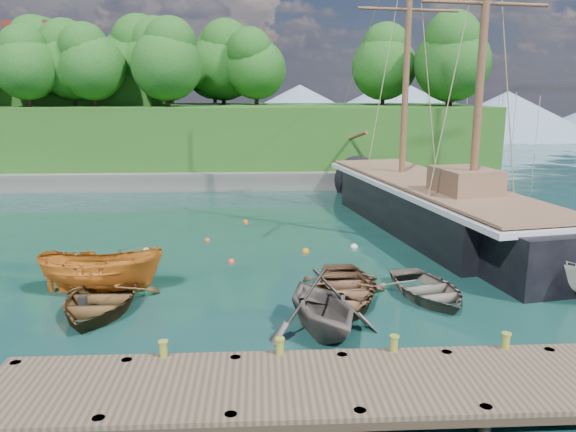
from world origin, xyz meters
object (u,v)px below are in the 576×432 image
rowboat_2 (343,304)px  rowboat_3 (427,297)px  rowboat_1 (321,332)px  schooner (431,210)px  rowboat_4 (348,292)px  rowboat_0 (100,310)px  motorboat_orange (103,292)px  cabin_boat_white (565,288)px

rowboat_2 → rowboat_3: size_ratio=1.06×
rowboat_1 → rowboat_3: (4.14, 2.74, 0.00)m
schooner → rowboat_2: bearing=-131.2°
rowboat_2 → rowboat_4: 1.19m
rowboat_2 → schooner: bearing=66.1°
rowboat_2 → rowboat_3: (3.14, 0.47, 0.00)m
rowboat_4 → rowboat_3: bearing=-16.6°
rowboat_0 → rowboat_1: (7.32, -2.19, 0.00)m
rowboat_4 → rowboat_0: bearing=-175.1°
rowboat_3 → rowboat_4: bearing=154.7°
rowboat_0 → schooner: (14.54, 10.33, 1.10)m
motorboat_orange → cabin_boat_white: 17.33m
rowboat_0 → cabin_boat_white: (16.95, 1.23, 0.00)m
rowboat_0 → rowboat_4: rowboat_0 is taller
rowboat_3 → rowboat_4: size_ratio=0.99×
motorboat_orange → rowboat_0: bearing=-164.3°
motorboat_orange → rowboat_4: bearing=-89.8°
schooner → rowboat_0: bearing=-154.5°
rowboat_3 → schooner: size_ratio=0.16×
rowboat_0 → motorboat_orange: size_ratio=1.03×
rowboat_0 → rowboat_4: bearing=10.1°
cabin_boat_white → schooner: schooner is taller
rowboat_0 → rowboat_4: 8.76m
rowboat_0 → rowboat_2: (8.32, 0.08, 0.00)m
rowboat_4 → schooner: size_ratio=0.16×
schooner → rowboat_3: bearing=-117.4°
rowboat_1 → rowboat_2: 2.48m
rowboat_1 → rowboat_4: (1.35, 3.41, 0.00)m
rowboat_4 → motorboat_orange: bearing=173.6°
rowboat_2 → rowboat_3: rowboat_2 is taller
rowboat_0 → cabin_boat_white: size_ratio=1.04×
rowboat_2 → cabin_boat_white: size_ratio=0.97×
rowboat_1 → motorboat_orange: (-7.70, 3.92, 0.00)m
rowboat_2 → schooner: size_ratio=0.17×
rowboat_4 → schooner: (5.86, 9.11, 1.10)m
rowboat_0 → schooner: bearing=37.5°
rowboat_3 → schooner: schooner is taller
rowboat_1 → rowboat_4: 3.67m
rowboat_0 → rowboat_4: (8.68, 1.22, 0.00)m
cabin_boat_white → rowboat_1: bearing=-158.8°
rowboat_3 → motorboat_orange: bearing=162.5°
rowboat_1 → schooner: bearing=44.0°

